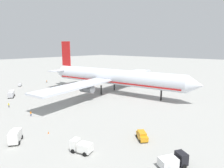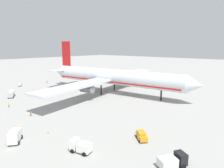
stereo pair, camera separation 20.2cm
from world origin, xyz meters
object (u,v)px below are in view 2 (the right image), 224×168
at_px(traffic_cone_2, 89,78).
at_px(ground_worker_0, 9,105).
at_px(service_truck_2, 81,146).
at_px(ground_worker_1, 31,113).
at_px(service_truck_4, 173,161).
at_px(service_truck_0, 15,136).
at_px(traffic_cone_0, 48,132).
at_px(traffic_cone_3, 120,78).
at_px(airliner, 112,77).
at_px(service_truck_3, 11,94).
at_px(traffic_cone_1, 134,79).
at_px(ground_worker_3, 47,81).
at_px(service_van, 142,136).
at_px(baggage_cart_0, 20,85).

bearing_deg(traffic_cone_2, ground_worker_0, -66.38).
bearing_deg(service_truck_2, ground_worker_0, 176.48).
bearing_deg(ground_worker_1, service_truck_4, 5.29).
height_order(service_truck_0, traffic_cone_0, service_truck_0).
bearing_deg(traffic_cone_3, airliner, -55.79).
xyz_separation_m(service_truck_4, ground_worker_1, (-45.99, -4.26, -0.47)).
xyz_separation_m(service_truck_3, ground_worker_1, (29.33, -5.83, -0.59)).
bearing_deg(service_truck_2, service_truck_3, 170.85).
height_order(traffic_cone_0, traffic_cone_1, same).
height_order(service_truck_3, ground_worker_3, service_truck_3).
bearing_deg(service_truck_4, ground_worker_3, 162.28).
distance_m(ground_worker_0, traffic_cone_0, 30.87).
distance_m(ground_worker_3, traffic_cone_3, 48.90).
height_order(service_truck_4, traffic_cone_2, service_truck_4).
relative_size(service_truck_0, traffic_cone_3, 9.29).
relative_size(airliner, service_van, 18.66).
relative_size(service_truck_2, traffic_cone_0, 9.02).
relative_size(service_van, traffic_cone_0, 8.04).
height_order(service_truck_2, traffic_cone_0, service_truck_2).
xyz_separation_m(traffic_cone_0, traffic_cone_3, (-42.60, 81.52, 0.00)).
distance_m(airliner, service_van, 49.49).
bearing_deg(traffic_cone_2, service_truck_2, -43.10).
relative_size(ground_worker_0, traffic_cone_0, 2.95).
xyz_separation_m(service_truck_3, traffic_cone_3, (2.44, 72.44, -1.18)).
distance_m(service_truck_0, traffic_cone_1, 95.90).
bearing_deg(service_truck_3, service_truck_0, -20.95).
height_order(baggage_cart_0, traffic_cone_3, baggage_cart_0).
bearing_deg(traffic_cone_3, traffic_cone_2, -140.51).
relative_size(ground_worker_0, traffic_cone_2, 2.95).
height_order(service_truck_0, traffic_cone_1, service_truck_0).
xyz_separation_m(service_van, traffic_cone_0, (-19.90, -13.04, -0.76)).
distance_m(service_truck_2, ground_worker_1, 29.30).
relative_size(service_truck_4, traffic_cone_1, 10.38).
bearing_deg(ground_worker_0, service_truck_4, 4.79).
bearing_deg(traffic_cone_2, service_truck_0, -52.47).
distance_m(airliner, ground_worker_1, 42.05).
bearing_deg(service_van, traffic_cone_3, 132.39).
relative_size(service_truck_2, ground_worker_1, 2.92).
relative_size(service_van, baggage_cart_0, 1.38).
distance_m(baggage_cart_0, ground_worker_1, 54.44).
bearing_deg(service_truck_2, traffic_cone_1, 118.36).
xyz_separation_m(service_van, traffic_cone_3, (-62.49, 68.47, -0.76)).
xyz_separation_m(ground_worker_0, traffic_cone_0, (30.77, -2.39, -0.54)).
bearing_deg(service_truck_0, service_van, 43.97).
height_order(service_truck_0, service_truck_3, service_truck_0).
bearing_deg(baggage_cart_0, ground_worker_3, 81.87).
bearing_deg(traffic_cone_1, traffic_cone_3, -170.17).
height_order(service_truck_0, traffic_cone_3, service_truck_0).
bearing_deg(service_truck_2, service_truck_4, 24.86).
distance_m(service_truck_2, traffic_cone_3, 99.15).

